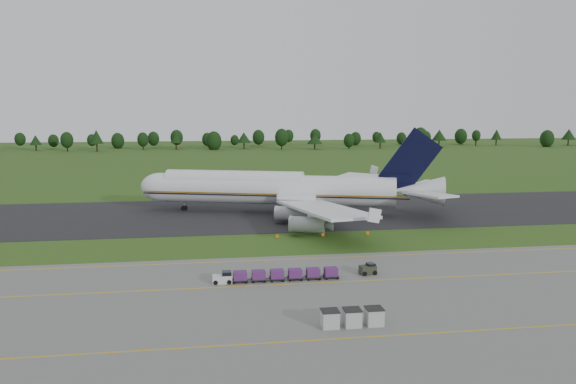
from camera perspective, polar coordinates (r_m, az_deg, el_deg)
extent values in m
plane|color=#2C4C16|center=(95.56, -0.36, -5.29)|extent=(600.00, 600.00, 0.00)
cube|color=slate|center=(63.54, 3.97, -12.55)|extent=(300.00, 52.00, 0.06)
cube|color=black|center=(122.71, -2.16, -2.16)|extent=(300.00, 40.00, 0.08)
cube|color=#D59E0C|center=(74.63, 2.00, -9.25)|extent=(300.00, 0.25, 0.01)
cube|color=#D59E0C|center=(58.12, 5.27, -14.61)|extent=(300.00, 0.20, 0.01)
cube|color=#D59E0C|center=(85.97, 0.57, -6.83)|extent=(120.00, 0.20, 0.01)
cylinder|color=black|center=(329.90, -24.22, 4.12)|extent=(0.70, 0.70, 2.98)
cone|color=#193713|center=(329.65, -24.27, 4.84)|extent=(6.30, 6.30, 5.31)
cylinder|color=black|center=(317.71, -21.51, 4.22)|extent=(0.70, 0.70, 3.92)
sphere|color=#193713|center=(317.47, -21.55, 4.94)|extent=(6.53, 6.53, 6.53)
cylinder|color=black|center=(312.12, -18.84, 4.30)|extent=(0.70, 0.70, 4.08)
cone|color=#193713|center=(311.79, -18.89, 5.34)|extent=(7.00, 7.00, 7.25)
cylinder|color=black|center=(318.71, -14.50, 4.52)|extent=(0.70, 0.70, 3.61)
sphere|color=#193713|center=(318.49, -14.53, 5.19)|extent=(6.10, 6.10, 6.10)
cylinder|color=black|center=(314.90, -11.29, 4.59)|extent=(0.70, 0.70, 3.65)
cone|color=#193713|center=(314.60, -11.32, 5.51)|extent=(5.87, 5.87, 6.49)
cylinder|color=black|center=(310.75, -7.52, 4.57)|extent=(0.70, 0.70, 3.04)
sphere|color=#193713|center=(310.55, -7.53, 5.15)|extent=(8.32, 8.32, 8.32)
cylinder|color=black|center=(315.28, -4.49, 4.70)|extent=(0.70, 0.70, 3.32)
cone|color=#193713|center=(315.00, -4.50, 5.54)|extent=(7.99, 7.99, 5.91)
cylinder|color=black|center=(309.42, -0.65, 4.75)|extent=(0.70, 0.70, 4.31)
sphere|color=#193713|center=(309.15, -0.65, 5.57)|extent=(7.46, 7.46, 7.46)
cylinder|color=black|center=(311.64, 2.73, 4.64)|extent=(0.70, 0.70, 2.94)
cone|color=#193713|center=(311.39, 2.74, 5.39)|extent=(8.81, 8.81, 5.22)
cylinder|color=black|center=(314.87, 6.21, 4.65)|extent=(0.70, 0.70, 3.07)
sphere|color=#193713|center=(314.67, 6.22, 5.23)|extent=(5.98, 5.98, 5.98)
cylinder|color=black|center=(321.06, 9.34, 4.69)|extent=(0.70, 0.70, 3.33)
cone|color=#193713|center=(320.78, 9.36, 5.51)|extent=(6.39, 6.39, 5.93)
cylinder|color=black|center=(327.59, 13.27, 4.73)|extent=(0.70, 0.70, 4.28)
sphere|color=#193713|center=(327.34, 13.30, 5.50)|extent=(8.10, 8.10, 8.10)
cylinder|color=black|center=(343.00, 15.08, 4.77)|extent=(0.70, 0.70, 3.62)
cone|color=#193713|center=(342.73, 15.11, 5.61)|extent=(8.61, 8.61, 6.43)
cylinder|color=black|center=(354.15, 18.55, 4.78)|extent=(0.70, 0.70, 4.12)
sphere|color=#193713|center=(353.93, 18.58, 5.46)|extent=(5.08, 5.08, 5.08)
cylinder|color=black|center=(364.09, 20.38, 4.73)|extent=(0.70, 0.70, 3.54)
cone|color=#193713|center=(363.84, 20.42, 5.50)|extent=(6.29, 6.29, 6.30)
cylinder|color=black|center=(363.96, 24.79, 4.44)|extent=(0.70, 0.70, 3.06)
sphere|color=#193713|center=(363.79, 24.82, 4.93)|extent=(7.94, 7.94, 7.94)
cylinder|color=black|center=(381.39, 26.58, 4.52)|extent=(0.70, 0.70, 3.60)
cone|color=#193713|center=(381.14, 26.63, 5.27)|extent=(8.26, 8.26, 6.40)
cylinder|color=silver|center=(122.07, -1.37, 0.24)|extent=(51.63, 21.26, 6.45)
cylinder|color=silver|center=(123.72, -5.47, 1.03)|extent=(30.63, 13.66, 5.03)
sphere|color=silver|center=(129.10, -12.81, 0.49)|extent=(6.45, 6.45, 6.45)
cone|color=silver|center=(120.61, 13.25, 0.13)|extent=(11.22, 8.73, 6.13)
cube|color=#BB7D1C|center=(119.00, -1.64, -0.24)|extent=(54.92, 16.70, 0.31)
cube|color=silver|center=(103.88, 3.55, -1.70)|extent=(13.69, 31.51, 0.49)
cube|color=silver|center=(137.62, 4.82, 0.82)|extent=(27.30, 28.44, 0.49)
cylinder|color=#93959B|center=(110.75, 0.34, -2.22)|extent=(6.84, 4.57, 2.87)
cylinder|color=#93959B|center=(100.61, 1.97, -3.33)|extent=(6.84, 4.57, 2.87)
cylinder|color=#93959B|center=(132.81, 1.74, -0.41)|extent=(6.84, 4.57, 2.87)
cylinder|color=#93959B|center=(142.09, 3.95, 0.17)|extent=(6.84, 4.57, 2.87)
cube|color=black|center=(119.73, 12.29, 3.01)|extent=(12.65, 4.26, 14.39)
cube|color=silver|center=(114.07, 14.20, -0.25)|extent=(7.80, 12.54, 0.40)
cube|color=silver|center=(127.32, 13.62, 0.67)|extent=(12.02, 11.38, 0.40)
cylinder|color=slate|center=(127.90, -10.51, -1.43)|extent=(0.32, 0.32, 1.97)
cylinder|color=black|center=(127.97, -10.50, -1.61)|extent=(1.35, 1.11, 1.17)
cylinder|color=slate|center=(118.02, 0.87, -2.12)|extent=(0.32, 0.32, 1.97)
cylinder|color=black|center=(118.10, 0.87, -2.31)|extent=(1.35, 1.11, 1.17)
cylinder|color=slate|center=(125.89, 1.36, -1.44)|extent=(0.32, 0.32, 1.97)
cylinder|color=black|center=(125.96, 1.36, -1.62)|extent=(1.35, 1.11, 1.17)
cube|color=silver|center=(75.06, -6.70, -8.77)|extent=(2.55, 1.37, 1.08)
cylinder|color=black|center=(74.46, -7.36, -9.13)|extent=(0.59, 0.22, 0.59)
cube|color=black|center=(75.21, -4.88, -8.87)|extent=(1.96, 1.47, 0.12)
cube|color=#4B1F5A|center=(75.03, -4.89, -8.44)|extent=(1.76, 1.37, 1.08)
cylinder|color=black|center=(74.57, -5.46, -9.17)|extent=(0.33, 0.15, 0.33)
cube|color=black|center=(75.38, -3.00, -8.81)|extent=(1.96, 1.47, 0.12)
cube|color=#4B1F5A|center=(75.20, -3.00, -8.38)|extent=(1.76, 1.37, 1.08)
cylinder|color=black|center=(74.71, -3.56, -9.11)|extent=(0.33, 0.15, 0.33)
cube|color=black|center=(75.63, -1.13, -8.74)|extent=(1.96, 1.47, 0.12)
cube|color=#4B1F5A|center=(75.45, -1.13, -8.31)|extent=(1.76, 1.37, 1.08)
cylinder|color=black|center=(74.94, -1.67, -9.04)|extent=(0.33, 0.15, 0.33)
cube|color=black|center=(75.95, 0.72, -8.66)|extent=(1.96, 1.47, 0.12)
cube|color=#4B1F5A|center=(75.78, 0.73, -8.23)|extent=(1.76, 1.37, 1.08)
cylinder|color=black|center=(75.25, 0.21, -8.97)|extent=(0.33, 0.15, 0.33)
cube|color=black|center=(76.36, 2.56, -8.57)|extent=(1.96, 1.47, 0.12)
cube|color=#4B1F5A|center=(76.19, 2.56, -8.15)|extent=(1.76, 1.37, 1.08)
cylinder|color=black|center=(75.63, 2.07, -8.88)|extent=(0.33, 0.15, 0.33)
cube|color=black|center=(76.84, 4.38, -8.48)|extent=(1.96, 1.47, 0.12)
cube|color=#4B1F5A|center=(76.67, 4.38, -8.06)|extent=(1.76, 1.37, 1.08)
cylinder|color=black|center=(76.09, 3.91, -8.79)|extent=(0.33, 0.15, 0.33)
cylinder|color=black|center=(75.13, -6.69, -8.95)|extent=(0.59, 0.22, 0.59)
cube|color=#2B3021|center=(79.09, 8.10, -7.84)|extent=(2.40, 1.69, 1.21)
cylinder|color=black|center=(78.36, 7.69, -8.22)|extent=(0.62, 0.22, 0.62)
cylinder|color=black|center=(80.00, 8.50, -7.88)|extent=(0.62, 0.22, 0.62)
cube|color=#ACACAC|center=(60.49, 4.28, -12.75)|extent=(1.76, 1.76, 1.76)
cube|color=black|center=(60.16, 4.29, -11.93)|extent=(1.86, 1.86, 0.09)
cube|color=#ACACAC|center=(61.03, 6.54, -12.59)|extent=(1.76, 1.76, 1.76)
cube|color=black|center=(60.70, 6.55, -11.78)|extent=(1.86, 1.86, 0.09)
cube|color=#ACACAC|center=(61.66, 8.74, -12.41)|extent=(1.76, 1.76, 1.76)
cube|color=black|center=(61.34, 8.76, -11.60)|extent=(1.86, 1.86, 0.09)
cube|color=orange|center=(99.89, -1.12, -4.50)|extent=(0.50, 0.12, 0.60)
cube|color=black|center=(99.95, -1.12, -4.66)|extent=(0.30, 0.30, 0.04)
cube|color=orange|center=(101.23, 3.57, -4.34)|extent=(0.50, 0.12, 0.60)
cube|color=black|center=(101.29, 3.57, -4.49)|extent=(0.30, 0.30, 0.04)
cube|color=orange|center=(103.22, 8.10, -4.16)|extent=(0.50, 0.12, 0.60)
cube|color=black|center=(103.28, 8.10, -4.31)|extent=(0.30, 0.30, 0.04)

